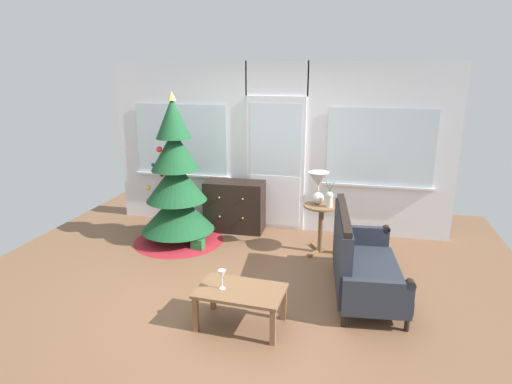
{
  "coord_description": "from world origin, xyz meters",
  "views": [
    {
      "loc": [
        1.23,
        -4.4,
        2.44
      ],
      "look_at": [
        0.05,
        0.55,
        1.0
      ],
      "focal_mm": 30.72,
      "sensor_mm": 36.0,
      "label": 1
    }
  ],
  "objects_px": {
    "settee_sofa": "(359,261)",
    "coffee_table": "(241,295)",
    "wine_glass": "(222,275)",
    "flower_vase": "(329,198)",
    "dresser_cabinet": "(235,206)",
    "gift_box": "(198,244)",
    "side_table": "(321,219)",
    "christmas_tree": "(176,189)",
    "table_lamp": "(318,183)"
  },
  "relations": [
    {
      "from": "settee_sofa",
      "to": "coffee_table",
      "type": "bearing_deg",
      "value": -139.29
    },
    {
      "from": "wine_glass",
      "to": "flower_vase",
      "type": "bearing_deg",
      "value": 65.95
    },
    {
      "from": "dresser_cabinet",
      "to": "gift_box",
      "type": "bearing_deg",
      "value": -108.02
    },
    {
      "from": "wine_glass",
      "to": "coffee_table",
      "type": "bearing_deg",
      "value": 8.18
    },
    {
      "from": "settee_sofa",
      "to": "flower_vase",
      "type": "relative_size",
      "value": 4.63
    },
    {
      "from": "settee_sofa",
      "to": "flower_vase",
      "type": "distance_m",
      "value": 1.13
    },
    {
      "from": "side_table",
      "to": "settee_sofa",
      "type": "bearing_deg",
      "value": -63.48
    },
    {
      "from": "settee_sofa",
      "to": "coffee_table",
      "type": "height_order",
      "value": "settee_sofa"
    },
    {
      "from": "christmas_tree",
      "to": "dresser_cabinet",
      "type": "xyz_separation_m",
      "value": [
        0.67,
        0.63,
        -0.39
      ]
    },
    {
      "from": "christmas_tree",
      "to": "coffee_table",
      "type": "bearing_deg",
      "value": -52.39
    },
    {
      "from": "coffee_table",
      "to": "gift_box",
      "type": "bearing_deg",
      "value": 122.97
    },
    {
      "from": "coffee_table",
      "to": "wine_glass",
      "type": "relative_size",
      "value": 4.45
    },
    {
      "from": "gift_box",
      "to": "settee_sofa",
      "type": "bearing_deg",
      "value": -18.0
    },
    {
      "from": "dresser_cabinet",
      "to": "wine_glass",
      "type": "xyz_separation_m",
      "value": [
        0.61,
        -2.56,
        0.14
      ]
    },
    {
      "from": "dresser_cabinet",
      "to": "coffee_table",
      "type": "relative_size",
      "value": 1.05
    },
    {
      "from": "settee_sofa",
      "to": "dresser_cabinet",
      "type": "bearing_deg",
      "value": 140.08
    },
    {
      "from": "side_table",
      "to": "coffee_table",
      "type": "xyz_separation_m",
      "value": [
        -0.59,
        -1.97,
        -0.15
      ]
    },
    {
      "from": "settee_sofa",
      "to": "side_table",
      "type": "height_order",
      "value": "settee_sofa"
    },
    {
      "from": "christmas_tree",
      "to": "dresser_cabinet",
      "type": "relative_size",
      "value": 2.36
    },
    {
      "from": "christmas_tree",
      "to": "dresser_cabinet",
      "type": "distance_m",
      "value": 1.0
    },
    {
      "from": "side_table",
      "to": "flower_vase",
      "type": "xyz_separation_m",
      "value": [
        0.1,
        -0.06,
        0.31
      ]
    },
    {
      "from": "side_table",
      "to": "gift_box",
      "type": "xyz_separation_m",
      "value": [
        -1.66,
        -0.32,
        -0.4
      ]
    },
    {
      "from": "christmas_tree",
      "to": "settee_sofa",
      "type": "xyz_separation_m",
      "value": [
        2.56,
        -0.95,
        -0.41
      ]
    },
    {
      "from": "side_table",
      "to": "table_lamp",
      "type": "height_order",
      "value": "table_lamp"
    },
    {
      "from": "flower_vase",
      "to": "side_table",
      "type": "bearing_deg",
      "value": 149.04
    },
    {
      "from": "table_lamp",
      "to": "wine_glass",
      "type": "xyz_separation_m",
      "value": [
        -0.71,
        -2.04,
        -0.43
      ]
    },
    {
      "from": "christmas_tree",
      "to": "wine_glass",
      "type": "xyz_separation_m",
      "value": [
        1.29,
        -1.92,
        -0.25
      ]
    },
    {
      "from": "christmas_tree",
      "to": "wine_glass",
      "type": "distance_m",
      "value": 2.33
    },
    {
      "from": "coffee_table",
      "to": "wine_glass",
      "type": "xyz_separation_m",
      "value": [
        -0.18,
        -0.03,
        0.2
      ]
    },
    {
      "from": "gift_box",
      "to": "wine_glass",
      "type": "bearing_deg",
      "value": -61.9
    },
    {
      "from": "settee_sofa",
      "to": "gift_box",
      "type": "height_order",
      "value": "settee_sofa"
    },
    {
      "from": "dresser_cabinet",
      "to": "side_table",
      "type": "distance_m",
      "value": 1.49
    },
    {
      "from": "table_lamp",
      "to": "flower_vase",
      "type": "bearing_deg",
      "value": -32.01
    },
    {
      "from": "flower_vase",
      "to": "coffee_table",
      "type": "bearing_deg",
      "value": -109.8
    },
    {
      "from": "side_table",
      "to": "flower_vase",
      "type": "bearing_deg",
      "value": -30.96
    },
    {
      "from": "flower_vase",
      "to": "coffee_table",
      "type": "height_order",
      "value": "flower_vase"
    },
    {
      "from": "side_table",
      "to": "table_lamp",
      "type": "bearing_deg",
      "value": 146.31
    },
    {
      "from": "dresser_cabinet",
      "to": "side_table",
      "type": "relative_size",
      "value": 1.34
    },
    {
      "from": "wine_glass",
      "to": "gift_box",
      "type": "height_order",
      "value": "wine_glass"
    },
    {
      "from": "flower_vase",
      "to": "settee_sofa",
      "type": "bearing_deg",
      "value": -66.89
    },
    {
      "from": "flower_vase",
      "to": "coffee_table",
      "type": "distance_m",
      "value": 2.09
    },
    {
      "from": "settee_sofa",
      "to": "table_lamp",
      "type": "height_order",
      "value": "table_lamp"
    },
    {
      "from": "wine_glass",
      "to": "side_table",
      "type": "bearing_deg",
      "value": 69.05
    },
    {
      "from": "christmas_tree",
      "to": "table_lamp",
      "type": "xyz_separation_m",
      "value": [
        1.99,
        0.12,
        0.18
      ]
    },
    {
      "from": "christmas_tree",
      "to": "coffee_table",
      "type": "relative_size",
      "value": 2.48
    },
    {
      "from": "coffee_table",
      "to": "christmas_tree",
      "type": "bearing_deg",
      "value": 127.61
    },
    {
      "from": "table_lamp",
      "to": "coffee_table",
      "type": "distance_m",
      "value": 2.18
    },
    {
      "from": "settee_sofa",
      "to": "table_lamp",
      "type": "bearing_deg",
      "value": 118.22
    },
    {
      "from": "christmas_tree",
      "to": "table_lamp",
      "type": "height_order",
      "value": "christmas_tree"
    },
    {
      "from": "wine_glass",
      "to": "gift_box",
      "type": "xyz_separation_m",
      "value": [
        -0.9,
        1.68,
        -0.45
      ]
    }
  ]
}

